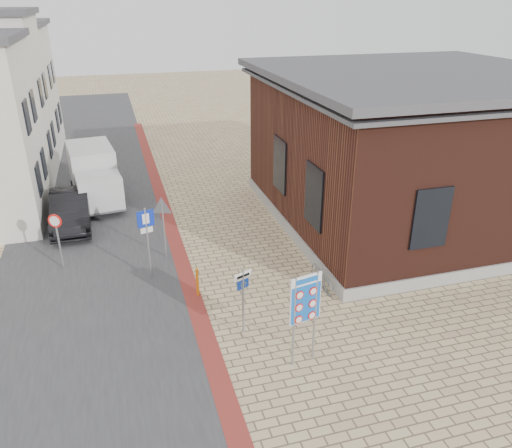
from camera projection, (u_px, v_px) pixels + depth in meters
ground at (270, 333)px, 15.70m from camera, size 120.00×120.00×0.00m
road_strip at (92, 189)px, 27.39m from camera, size 7.00×60.00×0.02m
curb_strip at (167, 217)px, 23.91m from camera, size 0.60×40.00×0.02m
brick_building at (413, 145)px, 22.64m from camera, size 13.00×13.00×6.80m
bike_rack at (321, 279)px, 18.18m from camera, size 0.08×1.80×0.60m
sedan at (71, 209)px, 22.78m from camera, size 1.80×4.82×1.57m
box_truck at (94, 175)px, 25.30m from camera, size 2.72×5.44×2.73m
border_sign at (305, 301)px, 13.65m from camera, size 0.97×0.25×2.88m
essen_sign at (243, 291)px, 15.13m from camera, size 0.59×0.28×2.31m
parking_sign at (147, 231)px, 17.98m from camera, size 0.61×0.20×2.84m
yield_sign at (163, 212)px, 19.47m from camera, size 0.88×0.35×2.58m
speed_sign at (57, 233)px, 18.84m from camera, size 0.50×0.24×2.29m
bollard at (197, 282)px, 17.46m from camera, size 0.11×0.11×1.08m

